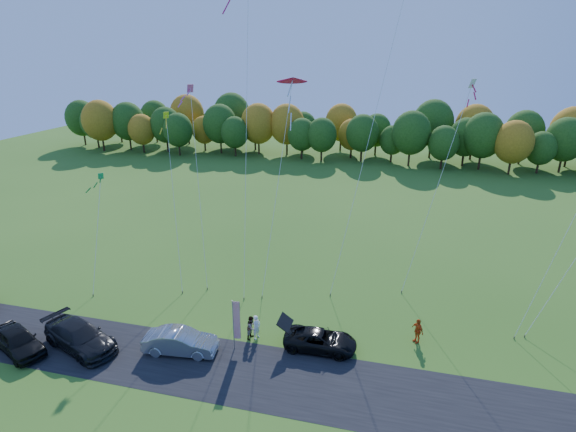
% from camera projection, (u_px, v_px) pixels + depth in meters
% --- Properties ---
extents(ground, '(160.00, 160.00, 0.00)m').
position_uv_depth(ground, '(267.00, 336.00, 31.94)').
color(ground, '#315F19').
extents(asphalt_strip, '(90.00, 6.00, 0.01)m').
position_uv_depth(asphalt_strip, '(249.00, 373.00, 28.30)').
color(asphalt_strip, black).
rests_on(asphalt_strip, ground).
extents(tree_line, '(116.00, 12.00, 10.00)m').
position_uv_depth(tree_line, '(353.00, 162.00, 81.96)').
color(tree_line, '#1E4711').
rests_on(tree_line, ground).
extents(black_suv, '(4.95, 2.33, 1.37)m').
position_uv_depth(black_suv, '(320.00, 340.00, 30.41)').
color(black_suv, black).
rests_on(black_suv, ground).
extents(silver_sedan, '(5.11, 2.31, 1.63)m').
position_uv_depth(silver_sedan, '(180.00, 342.00, 30.04)').
color(silver_sedan, '#A2A3A6').
rests_on(silver_sedan, ground).
extents(dark_truck_a, '(6.47, 4.35, 1.74)m').
position_uv_depth(dark_truck_a, '(80.00, 337.00, 30.48)').
color(dark_truck_a, black).
rests_on(dark_truck_a, ground).
extents(dark_truck_b, '(5.22, 3.76, 1.65)m').
position_uv_depth(dark_truck_b, '(18.00, 341.00, 30.13)').
color(dark_truck_b, black).
rests_on(dark_truck_b, ground).
extents(person_tailgate_a, '(0.63, 0.76, 1.79)m').
position_uv_depth(person_tailgate_a, '(257.00, 327.00, 31.48)').
color(person_tailgate_a, white).
rests_on(person_tailgate_a, ground).
extents(person_tailgate_b, '(0.79, 0.94, 1.73)m').
position_uv_depth(person_tailgate_b, '(252.00, 327.00, 31.51)').
color(person_tailgate_b, gray).
rests_on(person_tailgate_b, ground).
extents(person_east, '(1.03, 1.10, 1.82)m').
position_uv_depth(person_east, '(417.00, 331.00, 31.05)').
color(person_east, '#CD4B13').
rests_on(person_east, ground).
extents(feather_flag, '(0.50, 0.14, 3.78)m').
position_uv_depth(feather_flag, '(236.00, 320.00, 29.81)').
color(feather_flag, '#999999').
rests_on(feather_flag, ground).
extents(kite_delta_blue, '(3.43, 10.28, 27.53)m').
position_uv_depth(kite_delta_blue, '(246.00, 121.00, 36.43)').
color(kite_delta_blue, '#4C3F33').
rests_on(kite_delta_blue, ground).
extents(kite_parafoil_orange, '(6.99, 12.15, 29.94)m').
position_uv_depth(kite_parafoil_orange, '(377.00, 107.00, 36.75)').
color(kite_parafoil_orange, '#4C3F33').
rests_on(kite_parafoil_orange, ground).
extents(kite_delta_red, '(2.73, 9.42, 18.28)m').
position_uv_depth(kite_delta_red, '(280.00, 164.00, 37.73)').
color(kite_delta_red, '#4C3F33').
rests_on(kite_delta_red, ground).
extents(kite_diamond_yellow, '(4.43, 7.52, 14.29)m').
position_uv_depth(kite_diamond_yellow, '(174.00, 200.00, 38.83)').
color(kite_diamond_yellow, '#4C3F33').
rests_on(kite_diamond_yellow, ground).
extents(kite_diamond_green, '(2.17, 5.84, 9.37)m').
position_uv_depth(kite_diamond_green, '(97.00, 233.00, 38.19)').
color(kite_diamond_green, '#4C3F33').
rests_on(kite_diamond_green, ground).
extents(kite_diamond_white, '(4.70, 6.08, 17.39)m').
position_uv_depth(kite_diamond_white, '(436.00, 189.00, 36.76)').
color(kite_diamond_white, '#4C3F33').
rests_on(kite_diamond_white, ground).
extents(kite_diamond_pink, '(3.78, 6.61, 16.74)m').
position_uv_depth(kite_diamond_pink, '(199.00, 187.00, 38.44)').
color(kite_diamond_pink, '#4C3F33').
rests_on(kite_diamond_pink, ground).
extents(kite_diamond_blue_low, '(5.82, 4.88, 10.29)m').
position_uv_depth(kite_diamond_blue_low, '(571.00, 265.00, 31.50)').
color(kite_diamond_blue_low, '#4C3F33').
rests_on(kite_diamond_blue_low, ground).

